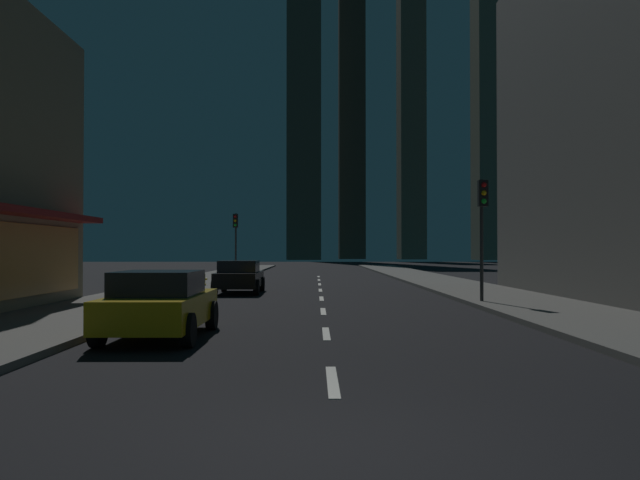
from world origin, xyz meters
TOP-DOWN VIEW (x-y plane):
  - ground_plane at (0.00, 32.00)m, footprint 78.00×136.00m
  - sidewalk_right at (7.00, 32.00)m, footprint 4.00×76.00m
  - sidewalk_left at (-7.00, 32.00)m, footprint 4.00×76.00m
  - lane_marking_center at (0.00, 18.80)m, footprint 0.16×43.80m
  - skyscraper_distant_tall at (-2.52, 124.22)m, footprint 6.96×7.71m
  - skyscraper_distant_mid at (8.05, 136.95)m, footprint 5.85×7.11m
  - skyscraper_distant_short at (20.74, 131.39)m, footprint 5.44×7.90m
  - skyscraper_distant_slender at (35.78, 121.88)m, footprint 7.00×7.43m
  - car_parked_near at (-3.60, 7.74)m, footprint 1.98×4.24m
  - car_parked_far at (-3.60, 22.00)m, footprint 1.98×4.24m
  - fire_hydrant_far_left at (-5.90, 25.97)m, footprint 0.42×0.30m
  - traffic_light_near_right at (5.50, 15.68)m, footprint 0.32×0.48m
  - traffic_light_far_left at (-5.50, 35.72)m, footprint 0.32×0.48m

SIDE VIEW (x-z plane):
  - ground_plane at x=0.00m, z-range -0.10..0.00m
  - lane_marking_center at x=0.00m, z-range 0.00..0.01m
  - sidewalk_right at x=7.00m, z-range 0.00..0.15m
  - sidewalk_left at x=-7.00m, z-range 0.00..0.15m
  - fire_hydrant_far_left at x=-5.90m, z-range 0.13..0.78m
  - car_parked_near at x=-3.60m, z-range 0.02..1.47m
  - car_parked_far at x=-3.60m, z-range 0.02..1.47m
  - traffic_light_near_right at x=5.50m, z-range 1.09..5.29m
  - traffic_light_far_left at x=-5.50m, z-range 1.09..5.29m
  - skyscraper_distant_mid at x=8.05m, z-range 0.00..62.39m
  - skyscraper_distant_short at x=20.74m, z-range 0.00..62.85m
  - skyscraper_distant_slender at x=35.78m, z-range 0.00..70.73m
  - skyscraper_distant_tall at x=-2.52m, z-range 0.00..75.10m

